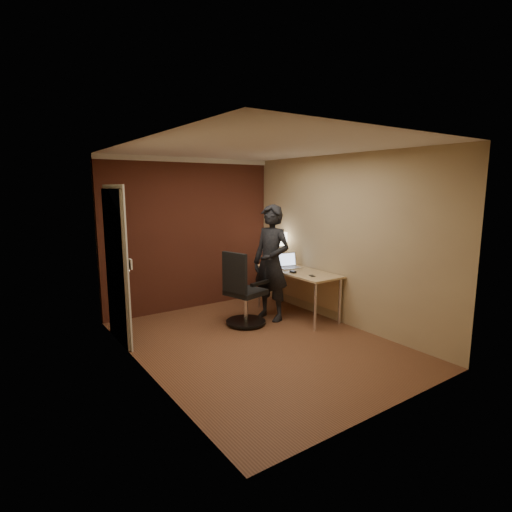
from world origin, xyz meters
The scene contains 8 objects.
room centered at (-0.27, 1.54, 1.37)m, with size 4.00×4.00×4.00m.
desk centered at (1.25, 0.60, 0.60)m, with size 0.60×1.50×0.73m.
desk_lamp centered at (1.31, 1.26, 1.15)m, with size 0.22×0.22×0.54m.
laptop centered at (1.21, 0.86, 0.79)m, with size 0.37×0.32×0.23m.
mouse centered at (1.01, 0.50, 0.75)m, with size 0.06×0.10×0.03m, color black.
phone centered at (1.09, 0.16, 0.73)m, with size 0.06×0.12×0.01m, color black.
office_chair centered at (0.19, 0.67, 0.48)m, with size 0.60×0.67×1.09m.
person centered at (0.73, 0.69, 0.89)m, with size 0.65×0.42×1.77m, color black.
Camera 1 is at (-2.87, -4.09, 2.03)m, focal length 28.00 mm.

